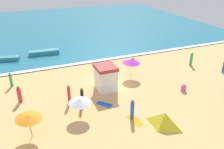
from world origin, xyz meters
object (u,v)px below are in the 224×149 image
lifeguard_cabana (106,77)px  small_boat_1 (5,59)px  beachgoer_1 (11,80)px  small_boat_0 (44,52)px  beachgoer_6 (224,66)px  beach_umbrella_2 (131,61)px  beach_umbrella_0 (80,101)px  beachgoer_9 (19,95)px  beach_umbrella_3 (29,117)px  beach_tent (165,119)px  beachgoer_0 (132,110)px  beachgoer_8 (133,61)px  beachgoer_5 (69,94)px  beachgoer_4 (191,59)px  beachgoer_2 (82,97)px  beachgoer_7 (184,88)px

lifeguard_cabana → small_boat_1: 15.94m
beachgoer_1 → small_boat_0: (4.51, 8.48, -0.35)m
beachgoer_6 → beach_umbrella_2: bearing=163.9°
beach_umbrella_0 → beachgoer_9: bearing=135.7°
lifeguard_cabana → beach_umbrella_3: lifeguard_cabana is taller
beach_tent → beachgoer_0: (-1.98, 1.86, 0.26)m
lifeguard_cabana → beach_umbrella_0: 5.38m
beachgoer_0 → beachgoer_8: 12.15m
beachgoer_9 → small_boat_1: bearing=97.3°
beach_umbrella_2 → small_boat_1: (-13.71, 10.77, -1.62)m
beachgoer_1 → beach_umbrella_2: bearing=-12.2°
beachgoer_1 → beachgoer_8: bearing=2.5°
beachgoer_5 → beach_umbrella_0: bearing=-82.3°
beach_umbrella_3 → beachgoer_9: size_ratio=1.64×
beachgoer_6 → beach_umbrella_3: bearing=-171.6°
beachgoer_0 → small_boat_0: 19.24m
beach_umbrella_0 → beachgoer_4: 17.24m
beachgoer_2 → small_boat_0: (-1.54, 15.05, -0.49)m
beachgoer_0 → beachgoer_1: beachgoer_0 is taller
beach_umbrella_3 → beachgoer_4: 21.45m
beach_tent → beachgoer_7: 6.56m
lifeguard_cabana → beachgoer_2: bearing=-145.8°
beachgoer_5 → beachgoer_8: 11.76m
beach_tent → beachgoer_2: bearing=134.6°
small_boat_1 → beachgoer_4: bearing=-25.4°
beach_umbrella_0 → beachgoer_4: bearing=18.9°
beach_umbrella_3 → small_boat_0: 18.11m
beachgoer_5 → beach_umbrella_3: bearing=-135.4°
beachgoer_2 → beach_umbrella_3: bearing=-150.1°
beach_umbrella_0 → beachgoer_9: beach_umbrella_0 is taller
beach_umbrella_2 → small_boat_1: bearing=141.8°
beachgoer_2 → beachgoer_8: bearing=39.0°
beachgoer_4 → beachgoer_8: 7.51m
beach_umbrella_3 → beachgoer_7: beach_umbrella_3 is taller
beachgoer_6 → small_boat_0: (-19.35, 14.45, -0.40)m
small_boat_1 → beach_umbrella_0: bearing=-69.2°
beachgoer_1 → beachgoer_6: beachgoer_6 is taller
beachgoer_9 → beachgoer_1: bearing=101.0°
beach_umbrella_0 → beachgoer_7: (11.10, 0.37, -1.30)m
beachgoer_0 → beachgoer_4: size_ratio=1.04×
beachgoer_8 → beach_umbrella_2: bearing=-120.6°
beach_tent → small_boat_1: bearing=121.4°
beach_tent → beachgoer_4: 13.88m
beach_umbrella_0 → beach_umbrella_3: (-4.09, -1.03, 0.17)m
beachgoer_0 → beachgoer_6: size_ratio=1.11×
lifeguard_cabana → beachgoer_6: lifeguard_cabana is taller
beachgoer_0 → beachgoer_6: beachgoer_0 is taller
beachgoer_4 → small_boat_1: bearing=154.6°
beachgoer_4 → beachgoer_8: bearing=153.5°
beachgoer_5 → beachgoer_2: bearing=-43.8°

